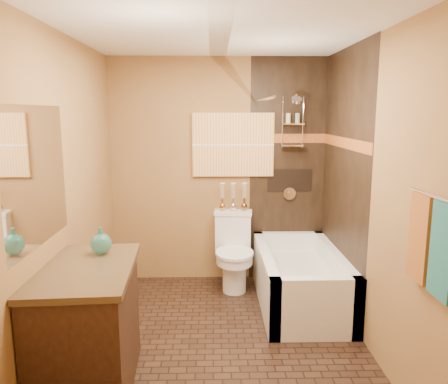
{
  "coord_description": "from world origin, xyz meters",
  "views": [
    {
      "loc": [
        -0.06,
        -3.36,
        1.9
      ],
      "look_at": [
        0.03,
        0.4,
        1.22
      ],
      "focal_mm": 35.0,
      "sensor_mm": 36.0,
      "label": 1
    }
  ],
  "objects_px": {
    "bathtub": "(300,283)",
    "toilet": "(234,251)",
    "vanity": "(88,328)",
    "sunset_painting": "(233,145)"
  },
  "relations": [
    {
      "from": "bathtub",
      "to": "toilet",
      "type": "distance_m",
      "value": 0.81
    },
    {
      "from": "vanity",
      "to": "toilet",
      "type": "bearing_deg",
      "value": 55.01
    },
    {
      "from": "sunset_painting",
      "to": "vanity",
      "type": "bearing_deg",
      "value": -117.95
    },
    {
      "from": "bathtub",
      "to": "vanity",
      "type": "distance_m",
      "value": 2.18
    },
    {
      "from": "sunset_painting",
      "to": "vanity",
      "type": "xyz_separation_m",
      "value": [
        -1.09,
        -2.05,
        -1.1
      ]
    },
    {
      "from": "bathtub",
      "to": "vanity",
      "type": "bearing_deg",
      "value": -142.56
    },
    {
      "from": "sunset_painting",
      "to": "vanity",
      "type": "height_order",
      "value": "sunset_painting"
    },
    {
      "from": "bathtub",
      "to": "toilet",
      "type": "xyz_separation_m",
      "value": [
        -0.64,
        0.45,
        0.2
      ]
    },
    {
      "from": "sunset_painting",
      "to": "toilet",
      "type": "distance_m",
      "value": 1.17
    },
    {
      "from": "sunset_painting",
      "to": "toilet",
      "type": "relative_size",
      "value": 1.09
    }
  ]
}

